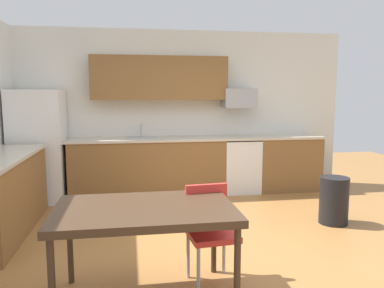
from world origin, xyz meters
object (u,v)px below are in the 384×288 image
dining_table (145,214)px  oven_range (239,165)px  chair_near_table (210,226)px  trash_bin (334,200)px  refrigerator (39,146)px  microwave (239,98)px

dining_table → oven_range: bearing=62.2°
chair_near_table → trash_bin: 2.25m
oven_range → dining_table: bearing=-117.8°
dining_table → trash_bin: (2.44, 1.46, -0.41)m
refrigerator → chair_near_table: size_ratio=2.01×
microwave → chair_near_table: microwave is taller
dining_table → chair_near_table: chair_near_table is taller
trash_bin → chair_near_table: bearing=-146.8°
trash_bin → dining_table: bearing=-149.1°
oven_range → chair_near_table: oven_range is taller
refrigerator → oven_range: size_ratio=1.88×
oven_range → microwave: bearing=90.0°
trash_bin → refrigerator: bearing=156.6°
chair_near_table → trash_bin: (1.88, 1.23, -0.20)m
dining_table → refrigerator: bearing=115.3°
oven_range → microwave: 1.12m
refrigerator → chair_near_table: 3.60m
oven_range → trash_bin: size_ratio=1.52×
refrigerator → trash_bin: bearing=-23.4°
refrigerator → oven_range: bearing=1.4°
microwave → chair_near_table: 3.48m
refrigerator → dining_table: size_ratio=1.22×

